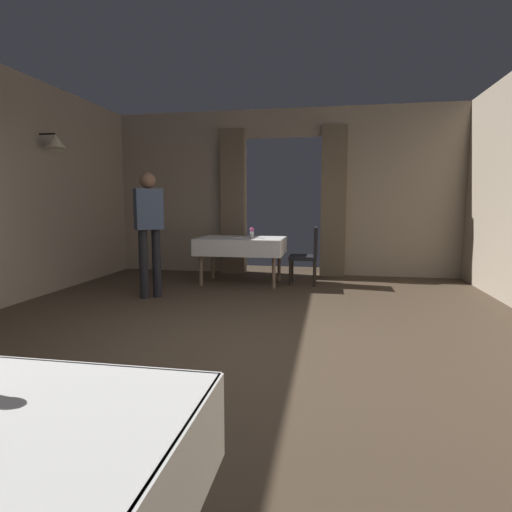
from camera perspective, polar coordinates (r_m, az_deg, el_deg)
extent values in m
plane|color=#4C3D2D|center=(3.82, -3.77, -12.64)|extent=(10.08, 10.08, 0.00)
cylinder|color=black|center=(6.63, -26.85, 14.80)|extent=(0.24, 0.02, 0.02)
cone|color=beige|center=(6.55, -25.94, 14.08)|extent=(0.26, 0.26, 0.18)
cube|color=gray|center=(8.19, -10.09, 8.50)|extent=(2.50, 0.12, 3.00)
cube|color=gray|center=(7.76, 18.37, 8.33)|extent=(2.50, 0.12, 3.00)
cube|color=gray|center=(7.87, 3.83, 17.82)|extent=(1.40, 0.12, 0.50)
cube|color=#70604C|center=(7.75, -3.21, 7.41)|extent=(0.44, 0.14, 2.66)
cube|color=#70604C|center=(7.54, 10.64, 7.31)|extent=(0.44, 0.14, 2.66)
cylinder|color=#7A604C|center=(1.53, -10.50, -30.72)|extent=(0.06, 0.06, 0.71)
cube|color=white|center=(1.78, -29.96, -16.31)|extent=(1.51, 0.02, 0.28)
cylinder|color=#7A604C|center=(6.61, -7.63, -1.05)|extent=(0.06, 0.06, 0.71)
cylinder|color=#7A604C|center=(6.35, 2.46, -1.33)|extent=(0.06, 0.06, 0.71)
cylinder|color=#7A604C|center=(7.25, -5.99, -0.30)|extent=(0.06, 0.06, 0.71)
cylinder|color=#7A604C|center=(7.02, 3.21, -0.52)|extent=(0.06, 0.06, 0.71)
cube|color=#7A604C|center=(6.74, -2.06, 2.33)|extent=(1.33, 0.84, 0.03)
cube|color=white|center=(6.74, -2.06, 2.50)|extent=(1.39, 0.90, 0.01)
cube|color=white|center=(6.32, -2.92, 1.03)|extent=(1.39, 0.02, 0.26)
cube|color=white|center=(7.19, -1.29, 1.78)|extent=(1.39, 0.02, 0.26)
cube|color=white|center=(6.93, -7.67, 1.52)|extent=(0.02, 0.90, 0.26)
cube|color=white|center=(6.64, 3.81, 1.32)|extent=(0.02, 0.90, 0.26)
cylinder|color=black|center=(6.59, 4.73, -2.31)|extent=(0.04, 0.04, 0.42)
cylinder|color=black|center=(6.97, 5.03, -1.80)|extent=(0.04, 0.04, 0.42)
cylinder|color=black|center=(6.57, 8.03, -2.39)|extent=(0.04, 0.04, 0.42)
cylinder|color=black|center=(6.94, 8.16, -1.88)|extent=(0.04, 0.04, 0.42)
cube|color=black|center=(6.73, 6.52, -0.20)|extent=(0.44, 0.44, 0.06)
cube|color=black|center=(6.70, 8.25, 1.93)|extent=(0.05, 0.42, 0.48)
cylinder|color=silver|center=(6.68, -0.56, 2.97)|extent=(0.06, 0.06, 0.11)
sphere|color=#D84C8C|center=(6.68, -0.56, 3.69)|extent=(0.07, 0.07, 0.07)
cylinder|color=white|center=(6.82, -2.69, 2.64)|extent=(0.20, 0.20, 0.01)
cylinder|color=black|center=(5.91, -13.55, -0.99)|extent=(0.12, 0.12, 0.95)
cylinder|color=black|center=(5.87, -15.25, -1.10)|extent=(0.12, 0.12, 0.95)
cube|color=#3F4C66|center=(5.83, -14.62, 6.27)|extent=(0.42, 0.40, 0.55)
sphere|color=brown|center=(5.84, -14.74, 10.05)|extent=(0.22, 0.22, 0.22)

